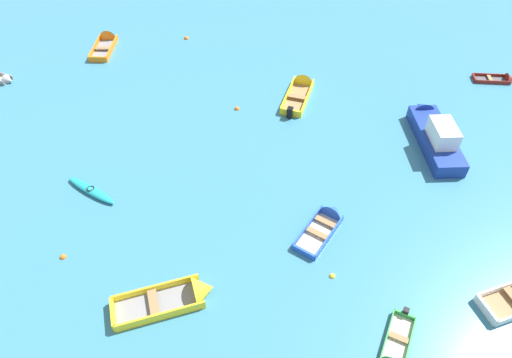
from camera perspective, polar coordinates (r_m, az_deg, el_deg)
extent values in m
cube|color=#99754C|center=(31.18, 5.29, 10.21)|extent=(1.78, 3.96, 0.12)
cube|color=yellow|center=(31.19, 4.08, 10.71)|extent=(0.62, 3.97, 0.48)
cube|color=yellow|center=(30.98, 6.55, 10.24)|extent=(0.62, 3.97, 0.48)
cube|color=yellow|center=(29.48, 4.40, 8.39)|extent=(1.34, 0.32, 0.48)
cone|color=yellow|center=(32.77, 6.19, 12.47)|extent=(1.41, 1.08, 1.30)
cube|color=#937047|center=(30.85, 5.23, 10.42)|extent=(1.26, 0.58, 0.03)
cube|color=black|center=(29.25, 4.33, 8.47)|extent=(0.39, 0.42, 0.67)
cube|color=gray|center=(38.52, -18.75, 15.30)|extent=(1.76, 3.57, 0.11)
cube|color=orange|center=(38.66, -19.79, 15.44)|extent=(0.62, 3.54, 0.45)
cube|color=orange|center=(38.22, -17.82, 15.60)|extent=(0.62, 3.54, 0.45)
cube|color=orange|center=(36.98, -19.50, 14.13)|extent=(1.33, 0.34, 0.45)
cone|color=orange|center=(39.98, -18.14, 16.89)|extent=(1.40, 1.00, 1.29)
cube|color=#937047|center=(38.24, -18.91, 15.50)|extent=(1.25, 0.55, 0.03)
cube|color=beige|center=(22.75, 7.91, -6.85)|extent=(2.23, 3.10, 0.09)
cube|color=blue|center=(22.79, 6.59, -5.99)|extent=(1.31, 2.78, 0.36)
cube|color=blue|center=(22.51, 9.32, -7.30)|extent=(1.31, 2.78, 0.36)
cube|color=blue|center=(21.79, 6.06, -9.25)|extent=(1.14, 0.61, 0.36)
cone|color=blue|center=(23.58, 9.74, -4.09)|extent=(1.35, 1.11, 1.17)
cube|color=#937047|center=(22.49, 7.78, -6.79)|extent=(1.13, 0.73, 0.03)
cube|color=#937047|center=(23.01, 8.81, -5.34)|extent=(1.13, 0.73, 0.03)
cube|color=beige|center=(20.43, 17.49, -19.13)|extent=(1.48, 2.54, 0.07)
cube|color=#288C3D|center=(20.38, 18.86, -19.37)|extent=(0.75, 2.43, 0.30)
cube|color=#288C3D|center=(20.30, 16.27, -18.61)|extent=(0.75, 2.43, 0.30)
cube|color=#288C3D|center=(20.97, 18.34, -16.10)|extent=(0.88, 0.33, 0.30)
cube|color=#937047|center=(20.35, 17.69, -18.61)|extent=(0.85, 0.48, 0.03)
cube|color=black|center=(20.94, 18.47, -15.72)|extent=(0.29, 0.29, 0.42)
cube|color=gray|center=(38.18, -29.75, 11.50)|extent=(2.35, 0.64, 0.33)
cone|color=gray|center=(37.04, -28.89, 10.90)|extent=(0.73, 0.90, 0.78)
cube|color=#4C4C51|center=(37.02, 27.69, 11.08)|extent=(2.43, 1.07, 0.07)
cube|color=maroon|center=(37.34, 27.56, 11.61)|extent=(2.46, 0.27, 0.27)
cube|color=maroon|center=(36.61, 27.93, 10.80)|extent=(2.46, 0.27, 0.27)
cube|color=maroon|center=(36.51, 25.95, 11.47)|extent=(0.17, 0.91, 0.27)
cone|color=maroon|center=(37.49, 29.57, 10.95)|extent=(0.64, 0.93, 0.89)
cube|color=#937047|center=(36.90, 27.59, 11.31)|extent=(0.33, 0.85, 0.03)
cube|color=navy|center=(29.06, 21.81, 4.69)|extent=(2.91, 6.01, 0.87)
cone|color=navy|center=(31.20, 20.16, 8.35)|extent=(1.68, 1.43, 1.48)
cube|color=white|center=(28.08, 22.69, 5.42)|extent=(1.67, 2.29, 1.07)
cube|color=black|center=(28.61, 22.23, 6.94)|extent=(1.21, 0.42, 0.47)
cube|color=gray|center=(20.78, -12.21, -15.29)|extent=(3.90, 2.85, 0.13)
cube|color=yellow|center=(20.99, -12.58, -13.41)|extent=(3.49, 1.83, 0.51)
cube|color=yellow|center=(20.25, -11.98, -16.71)|extent=(3.49, 1.83, 0.51)
cube|color=yellow|center=(20.81, -17.71, -16.05)|extent=(0.76, 1.30, 0.51)
cone|color=yellow|center=(20.58, -6.66, -13.78)|extent=(1.40, 1.61, 1.36)
cube|color=#937047|center=(20.54, -12.90, -15.00)|extent=(0.93, 1.31, 0.03)
ellipsoid|color=teal|center=(25.90, -20.22, -1.36)|extent=(3.40, 1.89, 0.31)
torus|color=black|center=(25.81, -20.29, -1.15)|extent=(0.55, 0.55, 0.07)
cube|color=white|center=(23.48, 29.33, -11.76)|extent=(3.04, 1.68, 0.46)
cube|color=white|center=(22.32, 27.18, -14.58)|extent=(0.74, 1.23, 0.46)
sphere|color=orange|center=(30.15, -2.43, 8.87)|extent=(0.34, 0.34, 0.34)
sphere|color=orange|center=(38.72, -8.83, 17.21)|extent=(0.40, 0.40, 0.40)
sphere|color=yellow|center=(21.44, 9.66, -12.08)|extent=(0.29, 0.29, 0.29)
sphere|color=orange|center=(23.61, -23.30, -9.12)|extent=(0.30, 0.30, 0.30)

